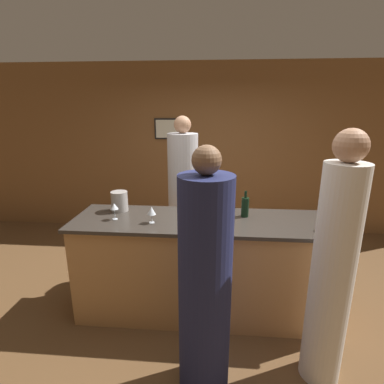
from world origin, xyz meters
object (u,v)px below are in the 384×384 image
object	(u,v)px
guest_0	(333,271)
ice_bucket	(120,201)
wine_bottle_0	(245,207)
bartender	(183,203)
guest_1	(205,286)

from	to	relation	value
guest_0	ice_bucket	world-z (taller)	guest_0
guest_0	wine_bottle_0	distance (m)	1.04
bartender	ice_bucket	distance (m)	0.89
bartender	ice_bucket	size ratio (longest dim) A/B	9.55
bartender	wine_bottle_0	size ratio (longest dim) A/B	7.51
guest_1	wine_bottle_0	xyz separation A→B (m)	(0.36, 0.99, 0.27)
guest_1	ice_bucket	xyz separation A→B (m)	(-0.95, 1.06, 0.27)
bartender	guest_0	world-z (taller)	bartender
guest_0	ice_bucket	distance (m)	2.10
wine_bottle_0	ice_bucket	bearing A→B (deg)	177.13
guest_1	bartender	bearing A→B (deg)	101.65
bartender	ice_bucket	world-z (taller)	bartender
guest_0	guest_1	xyz separation A→B (m)	(-0.93, -0.15, -0.07)
guest_0	wine_bottle_0	bearing A→B (deg)	124.26
bartender	guest_0	distance (m)	1.99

